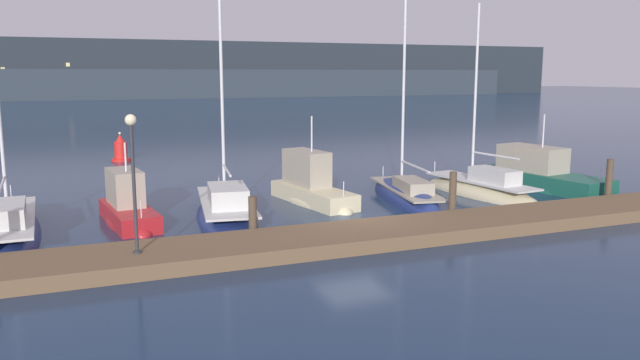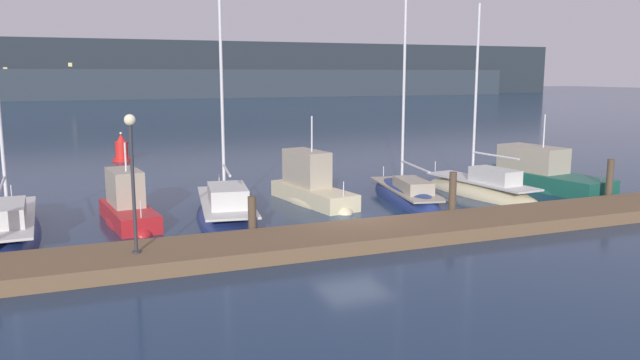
# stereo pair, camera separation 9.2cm
# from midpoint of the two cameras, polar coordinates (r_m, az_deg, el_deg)

# --- Properties ---
(ground_plane) EXTENTS (400.00, 400.00, 0.00)m
(ground_plane) POSITION_cam_midpoint_polar(r_m,az_deg,el_deg) (22.93, 3.03, -4.27)
(ground_plane) COLOR #192D4C
(dock) EXTENTS (30.41, 2.80, 0.45)m
(dock) POSITION_cam_midpoint_polar(r_m,az_deg,el_deg) (21.10, 5.39, -4.91)
(dock) COLOR brown
(dock) RESTS_ON ground
(mooring_pile_1) EXTENTS (0.28, 0.28, 1.49)m
(mooring_pile_1) POSITION_cam_midpoint_polar(r_m,az_deg,el_deg) (21.06, -6.30, -3.50)
(mooring_pile_1) COLOR #4C3D2D
(mooring_pile_1) RESTS_ON ground
(mooring_pile_2) EXTENTS (0.28, 0.28, 1.85)m
(mooring_pile_2) POSITION_cam_midpoint_polar(r_m,az_deg,el_deg) (24.31, 11.92, -1.43)
(mooring_pile_2) COLOR #4C3D2D
(mooring_pile_2) RESTS_ON ground
(mooring_pile_3) EXTENTS (0.28, 0.28, 1.94)m
(mooring_pile_3) POSITION_cam_midpoint_polar(r_m,az_deg,el_deg) (29.40, 24.83, -0.13)
(mooring_pile_3) COLOR #4C3D2D
(mooring_pile_3) RESTS_ON ground
(sailboat_berth_1) EXTENTS (2.37, 8.31, 10.21)m
(sailboat_berth_1) POSITION_cam_midpoint_polar(r_m,az_deg,el_deg) (23.94, -26.73, -4.39)
(sailboat_berth_1) COLOR navy
(sailboat_berth_1) RESTS_ON ground
(motorboat_berth_2) EXTENTS (2.12, 4.99, 3.63)m
(motorboat_berth_2) POSITION_cam_midpoint_polar(r_m,az_deg,el_deg) (24.42, -17.21, -3.04)
(motorboat_berth_2) COLOR red
(motorboat_berth_2) RESTS_ON ground
(sailboat_berth_3) EXTENTS (3.34, 7.79, 9.80)m
(sailboat_berth_3) POSITION_cam_midpoint_polar(r_m,az_deg,el_deg) (24.30, -8.65, -3.17)
(sailboat_berth_3) COLOR navy
(sailboat_berth_3) RESTS_ON ground
(motorboat_berth_4) EXTENTS (2.55, 5.82, 4.39)m
(motorboat_berth_4) POSITION_cam_midpoint_polar(r_m,az_deg,el_deg) (27.04, -0.86, -1.28)
(motorboat_berth_4) COLOR beige
(motorboat_berth_4) RESTS_ON ground
(sailboat_berth_5) EXTENTS (3.09, 7.56, 11.18)m
(sailboat_berth_5) POSITION_cam_midpoint_polar(r_m,az_deg,el_deg) (27.88, 7.77, -1.63)
(sailboat_berth_5) COLOR navy
(sailboat_berth_5) RESTS_ON ground
(sailboat_berth_6) EXTENTS (2.60, 7.35, 9.32)m
(sailboat_berth_6) POSITION_cam_midpoint_polar(r_m,az_deg,el_deg) (29.55, 14.42, -1.13)
(sailboat_berth_6) COLOR beige
(sailboat_berth_6) RESTS_ON ground
(motorboat_berth_7) EXTENTS (3.44, 7.66, 4.22)m
(motorboat_berth_7) POSITION_cam_midpoint_polar(r_m,az_deg,el_deg) (32.36, 19.47, -0.09)
(motorboat_berth_7) COLOR #195647
(motorboat_berth_7) RESTS_ON ground
(channel_buoy) EXTENTS (1.19, 1.19, 1.87)m
(channel_buoy) POSITION_cam_midpoint_polar(r_m,az_deg,el_deg) (41.83, -17.83, 2.59)
(channel_buoy) COLOR red
(channel_buoy) RESTS_ON ground
(dock_lamppost) EXTENTS (0.32, 0.32, 3.98)m
(dock_lamppost) POSITION_cam_midpoint_polar(r_m,az_deg,el_deg) (18.24, -16.89, 1.66)
(dock_lamppost) COLOR #2D2D33
(dock_lamppost) RESTS_ON dock
(hillside_backdrop) EXTENTS (240.00, 23.00, 13.11)m
(hillside_backdrop) POSITION_cam_midpoint_polar(r_m,az_deg,el_deg) (154.19, -17.16, 9.48)
(hillside_backdrop) COLOR #232B33
(hillside_backdrop) RESTS_ON ground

